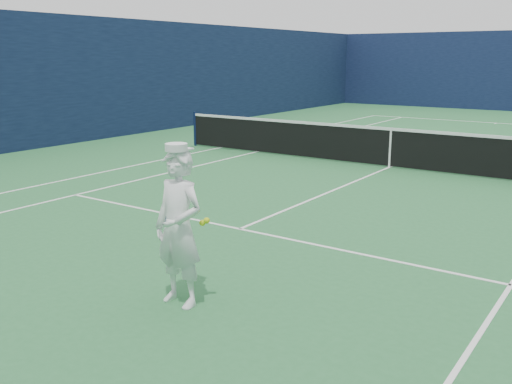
{
  "coord_description": "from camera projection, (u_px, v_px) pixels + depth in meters",
  "views": [
    {
      "loc": [
        5.23,
        -13.54,
        2.73
      ],
      "look_at": [
        1.13,
        -7.58,
        1.01
      ],
      "focal_mm": 40.0,
      "sensor_mm": 36.0,
      "label": 1
    }
  ],
  "objects": [
    {
      "name": "court_markings",
      "position": [
        389.0,
        167.0,
        14.37
      ],
      "size": [
        11.03,
        23.83,
        0.01
      ],
      "color": "white",
      "rests_on": "ground"
    },
    {
      "name": "ground",
      "position": [
        389.0,
        167.0,
        14.37
      ],
      "size": [
        80.0,
        80.0,
        0.0
      ],
      "primitive_type": "plane",
      "color": "#286A38",
      "rests_on": "ground"
    },
    {
      "name": "windscreen_fence",
      "position": [
        394.0,
        87.0,
        13.91
      ],
      "size": [
        20.12,
        36.12,
        4.0
      ],
      "color": "#0F1939",
      "rests_on": "ground"
    },
    {
      "name": "tennis_net",
      "position": [
        390.0,
        146.0,
        14.24
      ],
      "size": [
        12.88,
        0.09,
        1.07
      ],
      "color": "#141E4C",
      "rests_on": "ground"
    },
    {
      "name": "tennis_player",
      "position": [
        179.0,
        228.0,
        6.27
      ],
      "size": [
        0.76,
        0.49,
        1.83
      ],
      "rotation": [
        0.0,
        0.0,
        -0.04
      ],
      "color": "white",
      "rests_on": "ground"
    }
  ]
}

